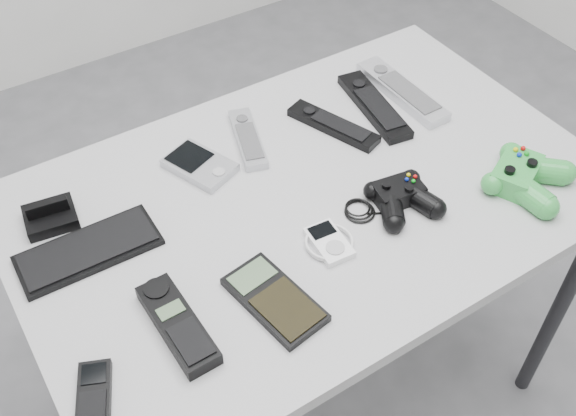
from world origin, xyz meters
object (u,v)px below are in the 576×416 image
mobile_phone (94,394)px  mp3_player (329,242)px  controller_green (525,175)px  remote_black_a (333,125)px  remote_silver_b (402,90)px  pda (200,164)px  remote_silver_a (248,138)px  cordless_handset (178,324)px  controller_black (402,196)px  pda_keyboard (88,250)px  calculator (275,299)px  remote_black_b (374,105)px  desk (309,216)px

mobile_phone → mp3_player: size_ratio=1.15×
mobile_phone → controller_green: bearing=22.3°
remote_black_a → remote_silver_b: (0.19, 0.01, 0.00)m
pda → remote_silver_a: (0.11, 0.02, -0.00)m
remote_silver_a → pda: bearing=-153.2°
mobile_phone → cordless_handset: bearing=38.1°
cordless_handset → controller_black: size_ratio=0.86×
pda_keyboard → controller_black: size_ratio=1.13×
pda_keyboard → cordless_handset: 0.22m
remote_silver_a → controller_black: bearing=-45.9°
remote_black_a → mobile_phone: bearing=-174.5°
mobile_phone → cordless_handset: (0.15, 0.04, 0.01)m
remote_silver_b → calculator: remote_silver_b is taller
remote_black_a → mp3_player: (-0.18, -0.25, -0.00)m
remote_black_a → remote_black_b: size_ratio=0.87×
mobile_phone → controller_green: controller_green is taller
desk → mp3_player: (-0.04, -0.12, 0.07)m
cordless_handset → remote_black_b: bearing=23.8°
controller_black → pda_keyboard: bearing=168.7°
desk → remote_silver_a: (-0.02, 0.18, 0.07)m
mobile_phone → controller_black: 0.60m
remote_black_a → remote_silver_b: bearing=-16.4°
pda → calculator: size_ratio=0.76×
remote_silver_b → controller_black: bearing=-129.7°
remote_silver_b → controller_green: 0.33m
desk → controller_black: bearing=-42.1°
remote_black_b → calculator: 0.52m
remote_silver_b → remote_silver_a: bearing=172.6°
controller_green → remote_black_a: bearing=97.0°
pda_keyboard → remote_silver_a: bearing=16.8°
desk → pda_keyboard: bearing=168.1°
pda_keyboard → controller_black: 0.54m
pda → remote_black_a: (0.28, -0.04, -0.00)m
desk → remote_black_a: 0.20m
remote_black_b → mobile_phone: 0.79m
remote_silver_b → cordless_handset: (-0.66, -0.28, 0.00)m
pda → mp3_player: bearing=-92.5°
remote_silver_a → remote_black_b: 0.27m
pda → remote_black_b: (0.38, -0.03, 0.00)m
mobile_phone → controller_green: (0.82, -0.02, 0.02)m
remote_black_b → controller_green: 0.34m
controller_black → calculator: bearing=-159.3°
remote_black_a → mp3_player: 0.31m
pda → desk: bearing=-71.3°
mobile_phone → controller_black: controller_black is taller
remote_silver_b → cordless_handset: bearing=-157.5°
calculator → pda_keyboard: bearing=120.6°
remote_silver_a → remote_silver_b: bearing=10.7°
desk → cordless_handset: bearing=-157.8°
mp3_player → controller_green: size_ratio=0.56×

